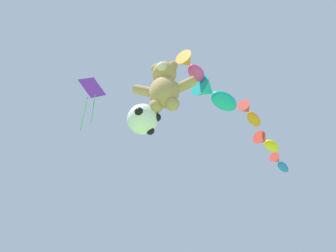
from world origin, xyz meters
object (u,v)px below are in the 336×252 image
teddy_bear_kite (164,86)px  fish_kite_cobalt (280,163)px  diamond_kite (92,90)px  fish_kite_goldfin (267,143)px  fish_kite_tangerine (250,114)px  soccer_ball_kite (143,119)px  fish_kite_teal (215,95)px  fish_kite_magenta (192,67)px

teddy_bear_kite → fish_kite_cobalt: 8.82m
fish_kite_cobalt → diamond_kite: 10.21m
fish_kite_goldfin → fish_kite_tangerine: bearing=-112.4°
soccer_ball_kite → fish_kite_teal: size_ratio=0.55×
teddy_bear_kite → soccer_ball_kite: (-0.80, 0.25, -1.25)m
fish_kite_teal → fish_kite_cobalt: size_ratio=1.29×
fish_kite_teal → soccer_ball_kite: bearing=-147.3°
teddy_bear_kite → fish_kite_goldfin: 6.74m
teddy_bear_kite → fish_kite_magenta: fish_kite_magenta is taller
fish_kite_tangerine → fish_kite_teal: bearing=-126.2°
fish_kite_goldfin → fish_kite_cobalt: bearing=71.8°
fish_kite_tangerine → fish_kite_goldfin: bearing=67.6°
fish_kite_cobalt → diamond_kite: (-7.89, -6.47, 0.49)m
fish_kite_magenta → fish_kite_goldfin: size_ratio=1.01×
fish_kite_tangerine → fish_kite_cobalt: bearing=69.9°
teddy_bear_kite → fish_kite_tangerine: (3.17, 3.83, 1.39)m
fish_kite_magenta → diamond_kite: size_ratio=0.52×
fish_kite_teal → fish_kite_tangerine: fish_kite_tangerine is taller
teddy_bear_kite → fish_kite_tangerine: 5.16m
fish_kite_cobalt → fish_kite_magenta: bearing=-116.2°
fish_kite_goldfin → diamond_kite: 8.48m
teddy_bear_kite → fish_kite_teal: size_ratio=1.09×
fish_kite_teal → fish_kite_goldfin: bearing=59.7°
diamond_kite → fish_kite_goldfin: bearing=31.5°
fish_kite_magenta → fish_kite_teal: bearing=63.8°
teddy_bear_kite → diamond_kite: bearing=162.8°
fish_kite_magenta → fish_kite_tangerine: size_ratio=0.89×
fish_kite_teal → fish_kite_goldfin: fish_kite_teal is taller
fish_kite_tangerine → fish_kite_cobalt: size_ratio=1.04×
fish_kite_tangerine → fish_kite_cobalt: 3.95m
diamond_kite → fish_kite_tangerine: bearing=23.1°
teddy_bear_kite → diamond_kite: 3.81m
teddy_bear_kite → soccer_ball_kite: bearing=162.7°
fish_kite_goldfin → fish_kite_magenta: bearing=-119.1°
teddy_bear_kite → fish_kite_tangerine: fish_kite_tangerine is taller
fish_kite_magenta → fish_kite_goldfin: (2.84, 5.10, -0.33)m
soccer_ball_kite → fish_kite_teal: fish_kite_teal is taller
fish_kite_goldfin → diamond_kite: diamond_kite is taller
fish_kite_magenta → diamond_kite: diamond_kite is taller
fish_kite_goldfin → fish_kite_teal: bearing=-120.3°
soccer_ball_kite → teddy_bear_kite: bearing=-17.3°
fish_kite_magenta → fish_kite_tangerine: bearing=58.0°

